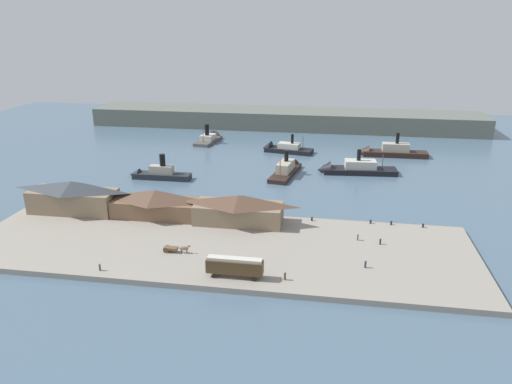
# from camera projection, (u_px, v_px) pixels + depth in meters

# --- Properties ---
(ground_plane) EXTENTS (320.00, 320.00, 0.00)m
(ground_plane) POSITION_uv_depth(u_px,v_px,m) (238.00, 212.00, 127.08)
(ground_plane) COLOR slate
(quay_promenade) EXTENTS (110.00, 36.00, 1.20)m
(quay_promenade) POSITION_uv_depth(u_px,v_px,m) (218.00, 246.00, 106.41)
(quay_promenade) COLOR gray
(quay_promenade) RESTS_ON ground
(seawall_edge) EXTENTS (110.00, 0.80, 1.00)m
(seawall_edge) POSITION_uv_depth(u_px,v_px,m) (235.00, 215.00, 123.57)
(seawall_edge) COLOR slate
(seawall_edge) RESTS_ON ground
(ferry_shed_west_terminal) EXTENTS (22.31, 8.36, 8.13)m
(ferry_shed_west_terminal) POSITION_uv_depth(u_px,v_px,m) (73.00, 196.00, 122.83)
(ferry_shed_west_terminal) COLOR #847056
(ferry_shed_west_terminal) RESTS_ON quay_promenade
(ferry_shed_central_terminal) EXTENTS (21.60, 8.64, 6.81)m
(ferry_shed_central_terminal) POSITION_uv_depth(u_px,v_px,m) (156.00, 203.00, 120.28)
(ferry_shed_central_terminal) COLOR brown
(ferry_shed_central_terminal) RESTS_ON quay_promenade
(ferry_shed_east_terminal) EXTENTS (21.45, 8.85, 6.91)m
(ferry_shed_east_terminal) POSITION_uv_depth(u_px,v_px,m) (238.00, 209.00, 116.32)
(ferry_shed_east_terminal) COLOR #847056
(ferry_shed_east_terminal) RESTS_ON quay_promenade
(street_tram) EXTENTS (10.84, 2.44, 4.00)m
(street_tram) POSITION_uv_depth(u_px,v_px,m) (235.00, 266.00, 91.69)
(street_tram) COLOR #4C381E
(street_tram) RESTS_ON quay_promenade
(horse_cart) EXTENTS (5.81, 1.46, 1.87)m
(horse_cart) POSITION_uv_depth(u_px,v_px,m) (176.00, 248.00, 101.96)
(horse_cart) COLOR brown
(horse_cart) RESTS_ON quay_promenade
(pedestrian_by_tram) EXTENTS (0.39, 0.39, 1.58)m
(pedestrian_by_tram) POSITION_uv_depth(u_px,v_px,m) (358.00, 237.00, 107.71)
(pedestrian_by_tram) COLOR #6B5B4C
(pedestrian_by_tram) RESTS_ON quay_promenade
(pedestrian_walking_west) EXTENTS (0.41, 0.41, 1.67)m
(pedestrian_walking_west) POSITION_uv_depth(u_px,v_px,m) (365.00, 264.00, 95.65)
(pedestrian_walking_west) COLOR #33384C
(pedestrian_walking_west) RESTS_ON quay_promenade
(pedestrian_near_west_shed) EXTENTS (0.42, 0.42, 1.71)m
(pedestrian_near_west_shed) POSITION_uv_depth(u_px,v_px,m) (285.00, 276.00, 91.13)
(pedestrian_near_west_shed) COLOR #4C3D33
(pedestrian_near_west_shed) RESTS_ON quay_promenade
(pedestrian_walking_east) EXTENTS (0.37, 0.37, 1.51)m
(pedestrian_walking_east) POSITION_uv_depth(u_px,v_px,m) (380.00, 241.00, 105.73)
(pedestrian_walking_east) COLOR #232328
(pedestrian_walking_east) RESTS_ON quay_promenade
(pedestrian_near_cart) EXTENTS (0.38, 0.38, 1.53)m
(pedestrian_near_cart) POSITION_uv_depth(u_px,v_px,m) (100.00, 267.00, 94.59)
(pedestrian_near_cart) COLOR #3D4C42
(pedestrian_near_cart) RESTS_ON quay_promenade
(mooring_post_center_west) EXTENTS (0.44, 0.44, 0.90)m
(mooring_post_center_west) POSITION_uv_depth(u_px,v_px,m) (312.00, 219.00, 118.36)
(mooring_post_center_west) COLOR black
(mooring_post_center_west) RESTS_ON quay_promenade
(mooring_post_east) EXTENTS (0.44, 0.44, 0.90)m
(mooring_post_east) POSITION_uv_depth(u_px,v_px,m) (371.00, 222.00, 116.75)
(mooring_post_east) COLOR black
(mooring_post_east) RESTS_ON quay_promenade
(mooring_post_center_east) EXTENTS (0.44, 0.44, 0.90)m
(mooring_post_center_east) POSITION_uv_depth(u_px,v_px,m) (391.00, 223.00, 115.97)
(mooring_post_center_east) COLOR black
(mooring_post_center_east) RESTS_ON quay_promenade
(mooring_post_west) EXTENTS (0.44, 0.44, 0.90)m
(mooring_post_west) POSITION_uv_depth(u_px,v_px,m) (423.00, 226.00, 114.48)
(mooring_post_west) COLOR black
(mooring_post_west) RESTS_ON quay_promenade
(ferry_moored_west) EXTENTS (20.04, 4.57, 9.20)m
(ferry_moored_west) POSITION_uv_depth(u_px,v_px,m) (156.00, 174.00, 153.71)
(ferry_moored_west) COLOR #23282D
(ferry_moored_west) RESTS_ON ground
(ferry_near_quay) EXTENTS (8.42, 19.22, 9.99)m
(ferry_near_quay) POSITION_uv_depth(u_px,v_px,m) (211.00, 138.00, 202.20)
(ferry_near_quay) COLOR #514C47
(ferry_near_quay) RESTS_ON ground
(ferry_departing_north) EXTENTS (26.09, 8.35, 10.15)m
(ferry_departing_north) POSITION_uv_depth(u_px,v_px,m) (350.00, 169.00, 159.32)
(ferry_departing_north) COLOR black
(ferry_departing_north) RESTS_ON ground
(ferry_approaching_west) EXTENTS (20.32, 9.82, 9.29)m
(ferry_approaching_west) POSITION_uv_depth(u_px,v_px,m) (282.00, 149.00, 185.53)
(ferry_approaching_west) COLOR black
(ferry_approaching_west) RESTS_ON ground
(ferry_outer_harbor) EXTENTS (25.37, 6.13, 10.56)m
(ferry_outer_harbor) POSITION_uv_depth(u_px,v_px,m) (387.00, 152.00, 179.60)
(ferry_outer_harbor) COLOR black
(ferry_outer_harbor) RESTS_ON ground
(ferry_moored_east) EXTENTS (9.16, 23.82, 9.87)m
(ferry_moored_east) POSITION_uv_depth(u_px,v_px,m) (288.00, 168.00, 160.02)
(ferry_moored_east) COLOR black
(ferry_moored_east) RESTS_ON ground
(far_headland) EXTENTS (180.00, 24.00, 8.00)m
(far_headland) POSITION_uv_depth(u_px,v_px,m) (284.00, 119.00, 228.14)
(far_headland) COLOR #60665B
(far_headland) RESTS_ON ground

